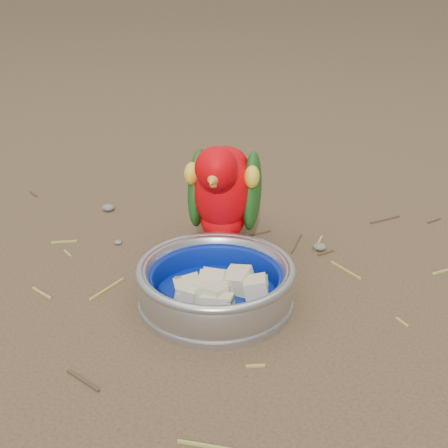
% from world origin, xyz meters
% --- Properties ---
extents(ground, '(60.00, 60.00, 0.00)m').
position_xyz_m(ground, '(0.00, 0.00, 0.00)').
color(ground, brown).
extents(food_bowl, '(0.21, 0.21, 0.02)m').
position_xyz_m(food_bowl, '(0.07, 0.04, 0.01)').
color(food_bowl, '#B2B2BA').
rests_on(food_bowl, ground).
extents(bowl_wall, '(0.21, 0.21, 0.04)m').
position_xyz_m(bowl_wall, '(0.07, 0.04, 0.04)').
color(bowl_wall, '#B2B2BA').
rests_on(bowl_wall, food_bowl).
extents(fruit_wedges, '(0.13, 0.13, 0.03)m').
position_xyz_m(fruit_wedges, '(0.07, 0.04, 0.03)').
color(fruit_wedges, beige).
rests_on(fruit_wedges, food_bowl).
extents(lory_parrot, '(0.15, 0.25, 0.19)m').
position_xyz_m(lory_parrot, '(0.03, 0.18, 0.09)').
color(lory_parrot, '#D50007').
rests_on(lory_parrot, ground).
extents(ground_debris, '(0.90, 0.80, 0.01)m').
position_xyz_m(ground_debris, '(0.01, 0.01, 0.00)').
color(ground_debris, '#A29842').
rests_on(ground_debris, ground).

